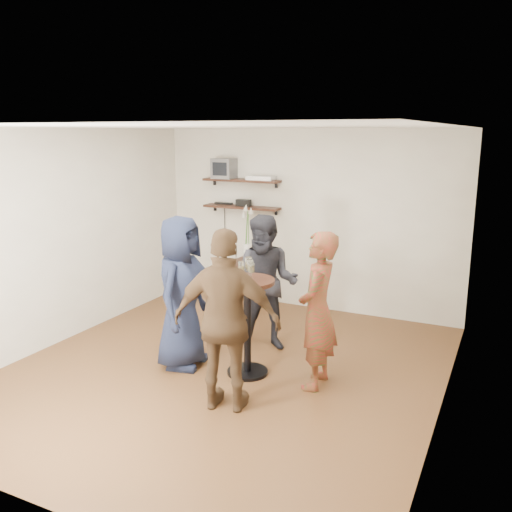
# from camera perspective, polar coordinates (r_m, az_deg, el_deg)

# --- Properties ---
(room) EXTENTS (4.58, 5.08, 2.68)m
(room) POSITION_cam_1_polar(r_m,az_deg,el_deg) (5.66, -3.53, 0.14)
(room) COLOR #4A2F17
(room) RESTS_ON ground
(shelf_upper) EXTENTS (1.20, 0.25, 0.04)m
(shelf_upper) POSITION_cam_1_polar(r_m,az_deg,el_deg) (8.11, -1.55, 7.96)
(shelf_upper) COLOR black
(shelf_upper) RESTS_ON room
(shelf_lower) EXTENTS (1.20, 0.25, 0.04)m
(shelf_lower) POSITION_cam_1_polar(r_m,az_deg,el_deg) (8.16, -1.53, 5.16)
(shelf_lower) COLOR black
(shelf_lower) RESTS_ON room
(crt_monitor) EXTENTS (0.32, 0.30, 0.30)m
(crt_monitor) POSITION_cam_1_polar(r_m,az_deg,el_deg) (8.23, -3.33, 9.19)
(crt_monitor) COLOR #59595B
(crt_monitor) RESTS_ON shelf_upper
(dvd_deck) EXTENTS (0.40, 0.24, 0.06)m
(dvd_deck) POSITION_cam_1_polar(r_m,az_deg,el_deg) (7.96, 0.58, 8.22)
(dvd_deck) COLOR silver
(dvd_deck) RESTS_ON shelf_upper
(radio) EXTENTS (0.22, 0.10, 0.10)m
(radio) POSITION_cam_1_polar(r_m,az_deg,el_deg) (8.13, -1.33, 5.62)
(radio) COLOR black
(radio) RESTS_ON shelf_lower
(power_strip) EXTENTS (0.30, 0.05, 0.03)m
(power_strip) POSITION_cam_1_polar(r_m,az_deg,el_deg) (8.35, -3.43, 5.55)
(power_strip) COLOR black
(power_strip) RESTS_ON shelf_lower
(side_table) EXTENTS (0.61, 0.61, 0.66)m
(side_table) POSITION_cam_1_polar(r_m,az_deg,el_deg) (8.09, -0.90, -1.38)
(side_table) COLOR black
(side_table) RESTS_ON room
(vase_lilies) EXTENTS (0.19, 0.19, 0.89)m
(vase_lilies) POSITION_cam_1_polar(r_m,az_deg,el_deg) (8.01, -0.92, 1.32)
(vase_lilies) COLOR white
(vase_lilies) RESTS_ON side_table
(drinks_table) EXTENTS (0.58, 0.58, 1.05)m
(drinks_table) POSITION_cam_1_polar(r_m,az_deg,el_deg) (5.75, -0.91, -6.10)
(drinks_table) COLOR black
(drinks_table) RESTS_ON room
(wine_glass_fl) EXTENTS (0.06, 0.06, 0.19)m
(wine_glass_fl) POSITION_cam_1_polar(r_m,az_deg,el_deg) (5.59, -1.56, -1.21)
(wine_glass_fl) COLOR silver
(wine_glass_fl) RESTS_ON drinks_table
(wine_glass_fr) EXTENTS (0.07, 0.07, 0.20)m
(wine_glass_fr) POSITION_cam_1_polar(r_m,az_deg,el_deg) (5.55, -0.50, -1.28)
(wine_glass_fr) COLOR silver
(wine_glass_fr) RESTS_ON drinks_table
(wine_glass_bl) EXTENTS (0.07, 0.07, 0.22)m
(wine_glass_bl) POSITION_cam_1_polar(r_m,az_deg,el_deg) (5.67, -0.79, -0.83)
(wine_glass_bl) COLOR silver
(wine_glass_bl) RESTS_ON drinks_table
(wine_glass_br) EXTENTS (0.07, 0.07, 0.21)m
(wine_glass_br) POSITION_cam_1_polar(r_m,az_deg,el_deg) (5.59, -0.63, -1.08)
(wine_glass_br) COLOR silver
(wine_glass_br) RESTS_ON drinks_table
(person_plaid) EXTENTS (0.43, 0.61, 1.61)m
(person_plaid) POSITION_cam_1_polar(r_m,az_deg,el_deg) (5.47, 6.50, -5.74)
(person_plaid) COLOR red
(person_plaid) RESTS_ON room
(person_dark) EXTENTS (0.88, 0.73, 1.62)m
(person_dark) POSITION_cam_1_polar(r_m,az_deg,el_deg) (6.41, 1.09, -2.85)
(person_dark) COLOR black
(person_dark) RESTS_ON room
(person_navy) EXTENTS (0.65, 0.89, 1.69)m
(person_navy) POSITION_cam_1_polar(r_m,az_deg,el_deg) (5.97, -7.89, -3.80)
(person_navy) COLOR #161B31
(person_navy) RESTS_ON room
(person_brown) EXTENTS (1.07, 0.63, 1.72)m
(person_brown) POSITION_cam_1_polar(r_m,az_deg,el_deg) (4.99, -3.10, -6.86)
(person_brown) COLOR #49331F
(person_brown) RESTS_ON room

